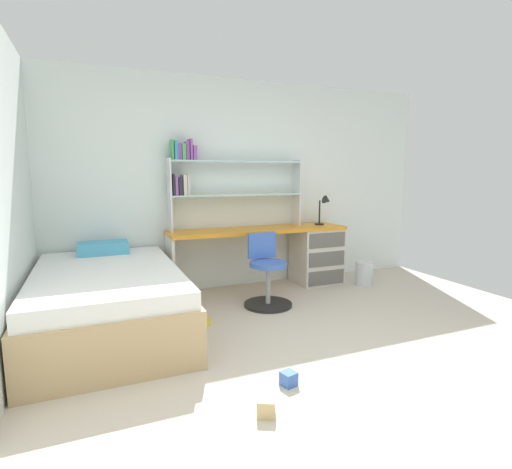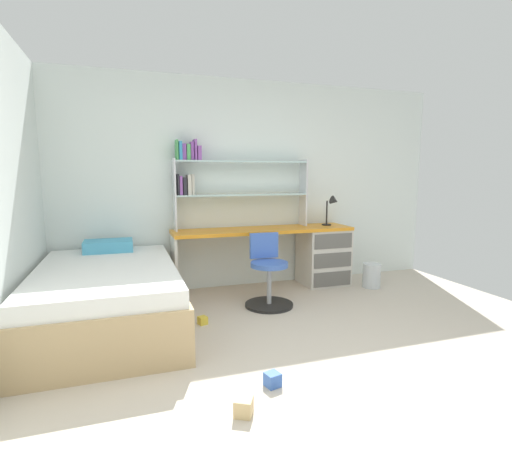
{
  "view_description": "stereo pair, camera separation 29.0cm",
  "coord_description": "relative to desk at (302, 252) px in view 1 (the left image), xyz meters",
  "views": [
    {
      "loc": [
        -1.65,
        -2.05,
        1.41
      ],
      "look_at": [
        -0.12,
        1.6,
        0.8
      ],
      "focal_mm": 27.74,
      "sensor_mm": 36.0,
      "label": 1
    },
    {
      "loc": [
        -1.37,
        -2.16,
        1.41
      ],
      "look_at": [
        -0.12,
        1.6,
        0.8
      ],
      "focal_mm": 27.74,
      "sensor_mm": 36.0,
      "label": 2
    }
  ],
  "objects": [
    {
      "name": "toy_block_yellow_2",
      "position": [
        -1.54,
        -0.92,
        -0.39
      ],
      "size": [
        0.1,
        0.1,
        0.08
      ],
      "primitive_type": "cube",
      "rotation": [
        0.0,
        0.0,
        1.9
      ],
      "color": "gold",
      "rests_on": "ground_plane"
    },
    {
      "name": "swivel_chair",
      "position": [
        -0.76,
        -0.6,
        -0.12
      ],
      "size": [
        0.52,
        0.52,
        0.77
      ],
      "color": "black",
      "rests_on": "ground_plane"
    },
    {
      "name": "toy_block_blue_0",
      "position": [
        -1.31,
        -2.17,
        -0.38
      ],
      "size": [
        0.11,
        0.11,
        0.09
      ],
      "primitive_type": "cube",
      "rotation": [
        0.0,
        0.0,
        1.82
      ],
      "color": "#3860B7",
      "rests_on": "ground_plane"
    },
    {
      "name": "ground_plane",
      "position": [
        -0.82,
        -2.32,
        -0.44
      ],
      "size": [
        5.41,
        6.2,
        0.02
      ],
      "primitive_type": "cube",
      "color": "beige"
    },
    {
      "name": "waste_bin",
      "position": [
        0.71,
        -0.36,
        -0.27
      ],
      "size": [
        0.22,
        0.22,
        0.3
      ],
      "primitive_type": "cylinder",
      "color": "silver",
      "rests_on": "ground_plane"
    },
    {
      "name": "bed_platform",
      "position": [
        -2.38,
        -0.73,
        -0.13
      ],
      "size": [
        1.25,
        2.01,
        0.7
      ],
      "color": "tan",
      "rests_on": "ground_plane"
    },
    {
      "name": "room_shell",
      "position": [
        -2.01,
        -1.09,
        0.85
      ],
      "size": [
        5.41,
        6.2,
        2.54
      ],
      "color": "silver",
      "rests_on": "ground_plane"
    },
    {
      "name": "desk_lamp",
      "position": [
        0.33,
        -0.0,
        0.59
      ],
      "size": [
        0.2,
        0.17,
        0.38
      ],
      "color": "black",
      "rests_on": "desk"
    },
    {
      "name": "toy_block_natural_1",
      "position": [
        -1.58,
        -2.41,
        -0.37
      ],
      "size": [
        0.14,
        0.14,
        0.1
      ],
      "primitive_type": "cube",
      "rotation": [
        0.0,
        0.0,
        1.08
      ],
      "color": "tan",
      "rests_on": "ground_plane"
    },
    {
      "name": "desk",
      "position": [
        0.0,
        0.0,
        0.0
      ],
      "size": [
        2.2,
        0.52,
        0.76
      ],
      "color": "orange",
      "rests_on": "ground_plane"
    },
    {
      "name": "bookshelf_hutch",
      "position": [
        -1.09,
        0.14,
        0.95
      ],
      "size": [
        1.64,
        0.22,
        1.04
      ],
      "color": "silver",
      "rests_on": "desk"
    }
  ]
}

